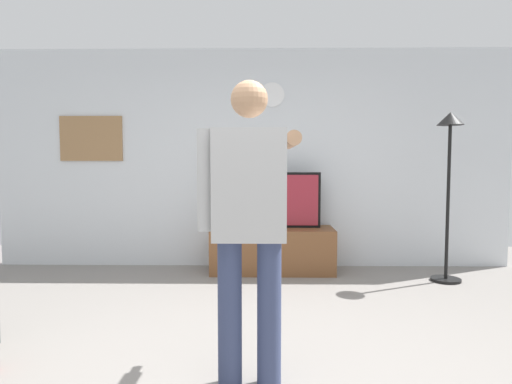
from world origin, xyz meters
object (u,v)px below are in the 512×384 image
(television, at_px, (272,200))
(wall_clock, at_px, (272,95))
(tv_stand, at_px, (272,250))
(framed_picture, at_px, (91,139))
(floor_lamp, at_px, (449,161))
(person_standing_nearer_lamp, at_px, (250,215))

(television, distance_m, wall_clock, 1.30)
(tv_stand, relative_size, television, 1.27)
(television, distance_m, framed_picture, 2.39)
(framed_picture, xyz_separation_m, floor_lamp, (4.16, -0.67, -0.28))
(framed_picture, bearing_deg, floor_lamp, -9.20)
(television, xyz_separation_m, person_standing_nearer_lamp, (-0.19, -2.68, 0.14))
(framed_picture, height_order, floor_lamp, framed_picture)
(wall_clock, xyz_separation_m, floor_lamp, (1.90, -0.67, -0.81))
(floor_lamp, bearing_deg, framed_picture, 170.80)
(television, height_order, wall_clock, wall_clock)
(wall_clock, relative_size, person_standing_nearer_lamp, 0.17)
(framed_picture, distance_m, floor_lamp, 4.22)
(floor_lamp, bearing_deg, television, 167.42)
(framed_picture, bearing_deg, person_standing_nearer_lamp, -54.84)
(television, distance_m, person_standing_nearer_lamp, 2.69)
(tv_stand, bearing_deg, wall_clock, 90.00)
(tv_stand, height_order, floor_lamp, floor_lamp)
(person_standing_nearer_lamp, bearing_deg, framed_picture, 125.16)
(television, bearing_deg, wall_clock, 90.00)
(wall_clock, bearing_deg, television, -90.00)
(tv_stand, bearing_deg, floor_lamp, -11.24)
(tv_stand, xyz_separation_m, television, (-0.00, 0.05, 0.59))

